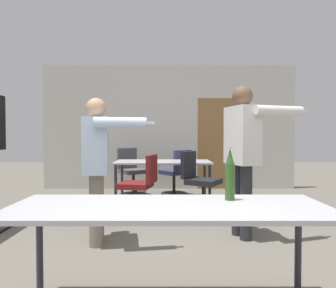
{
  "coord_description": "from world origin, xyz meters",
  "views": [
    {
      "loc": [
        -0.02,
        -1.5,
        1.2
      ],
      "look_at": [
        -0.03,
        2.12,
        1.1
      ],
      "focal_mm": 32.0,
      "sensor_mm": 36.0,
      "label": 1
    }
  ],
  "objects_px": {
    "person_near_casual": "(244,146)",
    "office_chair_near_pushed": "(132,173)",
    "office_chair_side_rolled": "(200,184)",
    "office_chair_far_left": "(177,174)",
    "beer_bottle": "(231,175)",
    "person_center_tall": "(99,157)",
    "office_chair_mid_tucked": "(141,187)"
  },
  "relations": [
    {
      "from": "person_near_casual",
      "to": "beer_bottle",
      "type": "xyz_separation_m",
      "value": [
        -0.45,
        -1.41,
        -0.16
      ]
    },
    {
      "from": "office_chair_side_rolled",
      "to": "beer_bottle",
      "type": "xyz_separation_m",
      "value": [
        -0.05,
        -2.56,
        0.47
      ]
    },
    {
      "from": "person_near_casual",
      "to": "office_chair_near_pushed",
      "type": "height_order",
      "value": "person_near_casual"
    },
    {
      "from": "office_chair_near_pushed",
      "to": "beer_bottle",
      "type": "xyz_separation_m",
      "value": [
        1.18,
        -3.98,
        0.48
      ]
    },
    {
      "from": "office_chair_far_left",
      "to": "beer_bottle",
      "type": "distance_m",
      "value": 3.98
    },
    {
      "from": "office_chair_mid_tucked",
      "to": "person_center_tall",
      "type": "bearing_deg",
      "value": 175.6
    },
    {
      "from": "office_chair_side_rolled",
      "to": "office_chair_far_left",
      "type": "distance_m",
      "value": 1.42
    },
    {
      "from": "person_center_tall",
      "to": "office_chair_mid_tucked",
      "type": "xyz_separation_m",
      "value": [
        0.36,
        1.18,
        -0.54
      ]
    },
    {
      "from": "office_chair_side_rolled",
      "to": "beer_bottle",
      "type": "height_order",
      "value": "beer_bottle"
    },
    {
      "from": "person_near_casual",
      "to": "office_chair_mid_tucked",
      "type": "distance_m",
      "value": 1.76
    },
    {
      "from": "office_chair_mid_tucked",
      "to": "beer_bottle",
      "type": "xyz_separation_m",
      "value": [
        0.86,
        -2.39,
        0.5
      ]
    },
    {
      "from": "beer_bottle",
      "to": "office_chair_side_rolled",
      "type": "bearing_deg",
      "value": 88.88
    },
    {
      "from": "person_center_tall",
      "to": "office_chair_near_pushed",
      "type": "relative_size",
      "value": 1.71
    },
    {
      "from": "person_center_tall",
      "to": "office_chair_near_pushed",
      "type": "height_order",
      "value": "person_center_tall"
    },
    {
      "from": "person_center_tall",
      "to": "beer_bottle",
      "type": "xyz_separation_m",
      "value": [
        1.22,
        -1.21,
        -0.04
      ]
    },
    {
      "from": "office_chair_mid_tucked",
      "to": "person_near_casual",
      "type": "bearing_deg",
      "value": -114.24
    },
    {
      "from": "person_near_casual",
      "to": "office_chair_near_pushed",
      "type": "bearing_deg",
      "value": -164.36
    },
    {
      "from": "person_center_tall",
      "to": "office_chair_near_pushed",
      "type": "xyz_separation_m",
      "value": [
        0.04,
        2.77,
        -0.52
      ]
    },
    {
      "from": "person_near_casual",
      "to": "office_chair_side_rolled",
      "type": "xyz_separation_m",
      "value": [
        -0.4,
        1.14,
        -0.63
      ]
    },
    {
      "from": "office_chair_side_rolled",
      "to": "office_chair_near_pushed",
      "type": "bearing_deg",
      "value": -108.9
    },
    {
      "from": "office_chair_side_rolled",
      "to": "office_chair_mid_tucked",
      "type": "bearing_deg",
      "value": -49.44
    },
    {
      "from": "office_chair_far_left",
      "to": "office_chair_mid_tucked",
      "type": "relative_size",
      "value": 1.0
    },
    {
      "from": "person_near_casual",
      "to": "office_chair_near_pushed",
      "type": "relative_size",
      "value": 1.89
    },
    {
      "from": "office_chair_side_rolled",
      "to": "office_chair_mid_tucked",
      "type": "height_order",
      "value": "office_chair_side_rolled"
    },
    {
      "from": "office_chair_side_rolled",
      "to": "beer_bottle",
      "type": "distance_m",
      "value": 2.6
    },
    {
      "from": "person_near_casual",
      "to": "office_chair_far_left",
      "type": "relative_size",
      "value": 1.95
    },
    {
      "from": "office_chair_near_pushed",
      "to": "beer_bottle",
      "type": "height_order",
      "value": "beer_bottle"
    },
    {
      "from": "person_center_tall",
      "to": "beer_bottle",
      "type": "bearing_deg",
      "value": 36.94
    },
    {
      "from": "office_chair_mid_tucked",
      "to": "beer_bottle",
      "type": "bearing_deg",
      "value": -147.65
    },
    {
      "from": "person_center_tall",
      "to": "office_chair_far_left",
      "type": "distance_m",
      "value": 2.94
    },
    {
      "from": "office_chair_side_rolled",
      "to": "office_chair_mid_tucked",
      "type": "relative_size",
      "value": 1.04
    },
    {
      "from": "office_chair_far_left",
      "to": "beer_bottle",
      "type": "xyz_separation_m",
      "value": [
        0.27,
        -3.94,
        0.5
      ]
    }
  ]
}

